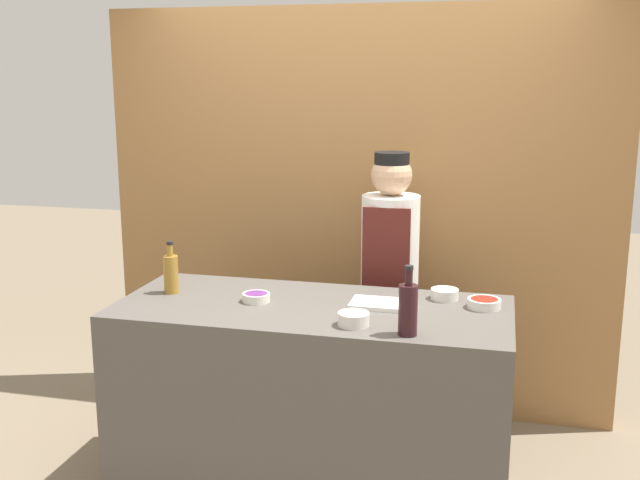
# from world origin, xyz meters

# --- Properties ---
(cabinet_wall) EXTENTS (3.05, 0.18, 2.40)m
(cabinet_wall) POSITION_xyz_m (0.00, 1.12, 1.20)
(cabinet_wall) COLOR olive
(cabinet_wall) RESTS_ON ground_plane
(counter) EXTENTS (1.84, 0.79, 0.96)m
(counter) POSITION_xyz_m (0.00, 0.00, 0.48)
(counter) COLOR #514C47
(counter) RESTS_ON ground_plane
(sauce_bowl_purple) EXTENTS (0.13, 0.13, 0.04)m
(sauce_bowl_purple) POSITION_xyz_m (-0.27, -0.00, 0.98)
(sauce_bowl_purple) COLOR silver
(sauce_bowl_purple) RESTS_ON counter
(sauce_bowl_red) EXTENTS (0.15, 0.15, 0.04)m
(sauce_bowl_red) POSITION_xyz_m (0.78, 0.15, 0.98)
(sauce_bowl_red) COLOR silver
(sauce_bowl_red) RESTS_ON counter
(sauce_bowl_green) EXTENTS (0.13, 0.13, 0.05)m
(sauce_bowl_green) POSITION_xyz_m (0.59, 0.25, 0.98)
(sauce_bowl_green) COLOR silver
(sauce_bowl_green) RESTS_ON counter
(sauce_bowl_orange) EXTENTS (0.14, 0.14, 0.06)m
(sauce_bowl_orange) POSITION_xyz_m (0.24, -0.23, 0.99)
(sauce_bowl_orange) COLOR silver
(sauce_bowl_orange) RESTS_ON counter
(cutting_board) EXTENTS (0.30, 0.19, 0.02)m
(cutting_board) POSITION_xyz_m (0.32, 0.07, 0.97)
(cutting_board) COLOR white
(cutting_board) RESTS_ON counter
(bottle_wine) EXTENTS (0.08, 0.08, 0.30)m
(bottle_wine) POSITION_xyz_m (0.48, -0.30, 1.07)
(bottle_wine) COLOR black
(bottle_wine) RESTS_ON counter
(bottle_vinegar) EXTENTS (0.07, 0.07, 0.26)m
(bottle_vinegar) POSITION_xyz_m (-0.73, 0.04, 1.06)
(bottle_vinegar) COLOR olive
(bottle_vinegar) RESTS_ON counter
(chef_center) EXTENTS (0.31, 0.31, 1.61)m
(chef_center) POSITION_xyz_m (0.26, 0.70, 0.89)
(chef_center) COLOR #28282D
(chef_center) RESTS_ON ground_plane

